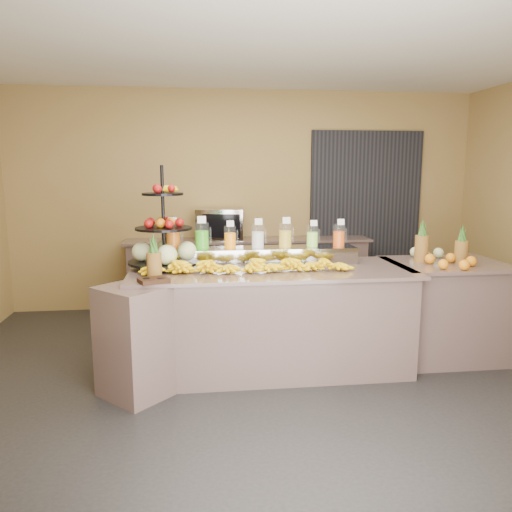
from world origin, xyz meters
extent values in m
plane|color=black|center=(0.00, 0.00, 0.00)|extent=(6.00, 6.00, 0.00)
cube|color=olive|center=(0.00, 2.51, 1.40)|extent=(6.00, 0.02, 2.80)
cube|color=silver|center=(0.00, 0.00, 2.81)|extent=(6.00, 5.00, 0.02)
cube|color=black|center=(1.60, 2.46, 1.20)|extent=(1.50, 0.06, 2.20)
cube|color=gray|center=(0.00, 0.30, 0.45)|extent=(2.40, 0.90, 0.90)
cube|color=gray|center=(0.00, 0.30, 0.92)|extent=(2.50, 1.00, 0.03)
cube|color=gray|center=(-1.15, -0.10, 0.45)|extent=(0.71, 0.71, 0.90)
cube|color=gray|center=(1.70, 0.40, 0.45)|extent=(1.00, 0.80, 0.90)
cube|color=gray|center=(1.70, 0.40, 0.92)|extent=(1.08, 0.88, 0.03)
cube|color=gray|center=(0.00, 2.25, 0.45)|extent=(3.00, 0.50, 0.90)
cube|color=gray|center=(0.00, 2.25, 0.92)|extent=(3.10, 0.55, 0.03)
cube|color=gray|center=(-0.09, 0.58, 1.01)|extent=(1.85, 0.30, 0.15)
cylinder|color=silver|center=(-0.87, 0.58, 1.20)|extent=(0.13, 0.13, 0.23)
cylinder|color=orange|center=(-0.87, 0.58, 1.16)|extent=(0.12, 0.12, 0.16)
cylinder|color=gray|center=(-0.89, 0.59, 1.25)|extent=(0.01, 0.01, 0.28)
cube|color=white|center=(-0.87, 0.52, 1.35)|extent=(0.07, 0.02, 0.06)
cylinder|color=silver|center=(-0.61, 0.58, 1.20)|extent=(0.13, 0.13, 0.24)
cylinder|color=#309E13|center=(-0.61, 0.58, 1.16)|extent=(0.12, 0.12, 0.16)
cylinder|color=gray|center=(-0.63, 0.59, 1.26)|extent=(0.01, 0.01, 0.29)
cube|color=white|center=(-0.61, 0.52, 1.35)|extent=(0.08, 0.02, 0.07)
cylinder|color=silver|center=(-0.35, 0.58, 1.18)|extent=(0.11, 0.11, 0.21)
cylinder|color=orange|center=(-0.35, 0.58, 1.15)|extent=(0.11, 0.11, 0.14)
cylinder|color=gray|center=(-0.36, 0.59, 1.23)|extent=(0.01, 0.01, 0.24)
cube|color=white|center=(-0.35, 0.53, 1.31)|extent=(0.07, 0.02, 0.06)
cylinder|color=silver|center=(-0.09, 0.58, 1.19)|extent=(0.12, 0.12, 0.22)
cylinder|color=silver|center=(-0.09, 0.58, 1.15)|extent=(0.11, 0.11, 0.15)
cylinder|color=gray|center=(-0.11, 0.59, 1.24)|extent=(0.01, 0.01, 0.26)
cube|color=white|center=(-0.09, 0.53, 1.33)|extent=(0.07, 0.02, 0.06)
cylinder|color=silver|center=(0.17, 0.58, 1.19)|extent=(0.12, 0.12, 0.23)
cylinder|color=gold|center=(0.17, 0.58, 1.16)|extent=(0.12, 0.12, 0.15)
cylinder|color=gray|center=(0.15, 0.59, 1.25)|extent=(0.01, 0.01, 0.27)
cube|color=white|center=(0.17, 0.52, 1.34)|extent=(0.07, 0.02, 0.06)
cylinder|color=silver|center=(0.43, 0.58, 1.18)|extent=(0.11, 0.11, 0.20)
cylinder|color=#9BE34B|center=(0.43, 0.58, 1.15)|extent=(0.10, 0.10, 0.14)
cylinder|color=gray|center=(0.42, 0.59, 1.23)|extent=(0.01, 0.01, 0.24)
cube|color=white|center=(0.43, 0.53, 1.31)|extent=(0.06, 0.02, 0.06)
cylinder|color=silver|center=(0.69, 0.58, 1.18)|extent=(0.11, 0.11, 0.21)
cylinder|color=#D04708|center=(0.69, 0.58, 1.15)|extent=(0.11, 0.11, 0.14)
cylinder|color=gray|center=(0.68, 0.59, 1.23)|extent=(0.01, 0.01, 0.25)
cube|color=white|center=(0.69, 0.53, 1.32)|extent=(0.07, 0.02, 0.06)
ellipsoid|color=yellow|center=(-1.00, 0.22, 0.98)|extent=(0.22, 0.16, 0.09)
ellipsoid|color=yellow|center=(-0.80, 0.22, 0.98)|extent=(0.22, 0.16, 0.09)
ellipsoid|color=yellow|center=(-0.61, 0.22, 0.98)|extent=(0.22, 0.16, 0.09)
ellipsoid|color=yellow|center=(-0.41, 0.22, 0.98)|extent=(0.22, 0.16, 0.09)
ellipsoid|color=yellow|center=(-0.21, 0.22, 0.98)|extent=(0.22, 0.16, 0.09)
ellipsoid|color=yellow|center=(-0.01, 0.22, 0.98)|extent=(0.22, 0.16, 0.09)
ellipsoid|color=yellow|center=(0.19, 0.22, 0.98)|extent=(0.22, 0.16, 0.09)
ellipsoid|color=yellow|center=(0.39, 0.22, 0.98)|extent=(0.22, 0.16, 0.09)
ellipsoid|color=yellow|center=(0.58, 0.22, 0.98)|extent=(0.22, 0.16, 0.09)
ellipsoid|color=yellow|center=(-0.84, 0.22, 1.04)|extent=(0.18, 0.14, 0.08)
ellipsoid|color=yellow|center=(-0.53, 0.22, 1.04)|extent=(0.18, 0.14, 0.08)
ellipsoid|color=yellow|center=(-0.21, 0.22, 1.04)|extent=(0.18, 0.14, 0.08)
ellipsoid|color=yellow|center=(0.11, 0.22, 1.04)|extent=(0.18, 0.14, 0.08)
ellipsoid|color=yellow|center=(0.42, 0.22, 1.04)|extent=(0.18, 0.14, 0.08)
cylinder|color=black|center=(-0.95, 0.49, 1.39)|extent=(0.03, 0.03, 0.91)
cylinder|color=black|center=(-0.95, 0.49, 0.98)|extent=(0.70, 0.70, 0.02)
cylinder|color=black|center=(-0.95, 0.49, 1.28)|extent=(0.54, 0.54, 0.02)
cylinder|color=black|center=(-0.95, 0.49, 1.59)|extent=(0.39, 0.39, 0.02)
sphere|color=beige|center=(-0.75, 0.49, 1.08)|extent=(0.17, 0.17, 0.17)
sphere|color=maroon|center=(-0.81, 0.49, 1.33)|extent=(0.08, 0.08, 0.08)
sphere|color=orange|center=(-1.05, 0.49, 1.04)|extent=(0.09, 0.09, 0.09)
cube|color=#321A0E|center=(-1.00, -0.12, 0.95)|extent=(0.27, 0.24, 0.03)
cylinder|color=brown|center=(-1.01, 0.08, 1.03)|extent=(0.12, 0.12, 0.20)
cone|color=#26511B|center=(-1.01, 0.08, 1.21)|extent=(0.06, 0.06, 0.16)
cylinder|color=brown|center=(-0.91, 0.69, 1.07)|extent=(0.15, 0.15, 0.29)
cone|color=#26511B|center=(-0.91, 0.69, 1.30)|extent=(0.08, 0.08, 0.16)
cylinder|color=brown|center=(1.48, 0.48, 1.06)|extent=(0.14, 0.14, 0.25)
cylinder|color=brown|center=(1.82, 0.38, 1.03)|extent=(0.13, 0.13, 0.21)
ellipsoid|color=orange|center=(1.64, 0.22, 0.98)|extent=(0.38, 0.25, 0.09)
cube|color=gray|center=(-0.36, 2.25, 1.12)|extent=(0.62, 0.47, 0.39)
camera|label=1|loc=(-0.67, -4.00, 1.81)|focal=35.00mm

